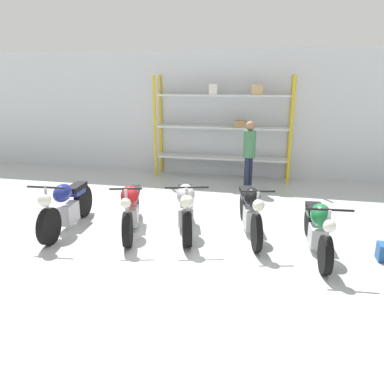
% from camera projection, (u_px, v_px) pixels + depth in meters
% --- Properties ---
extents(ground_plane, '(30.00, 30.00, 0.00)m').
position_uv_depth(ground_plane, '(187.00, 233.00, 7.05)').
color(ground_plane, '#B2B7B7').
extents(back_wall, '(30.00, 0.08, 3.60)m').
position_uv_depth(back_wall, '(224.00, 115.00, 10.93)').
color(back_wall, silver).
rests_on(back_wall, ground_plane).
extents(shelving_rack, '(3.90, 0.63, 2.90)m').
position_uv_depth(shelving_rack, '(224.00, 124.00, 10.64)').
color(shelving_rack, gold).
rests_on(shelving_rack, ground_plane).
extents(motorcycle_blue, '(0.69, 2.08, 1.04)m').
position_uv_depth(motorcycle_blue, '(67.00, 206.00, 7.14)').
color(motorcycle_blue, black).
rests_on(motorcycle_blue, ground_plane).
extents(motorcycle_red, '(0.80, 2.00, 1.04)m').
position_uv_depth(motorcycle_red, '(131.00, 207.00, 7.07)').
color(motorcycle_red, black).
rests_on(motorcycle_red, ground_plane).
extents(motorcycle_silver, '(0.88, 2.00, 1.06)m').
position_uv_depth(motorcycle_silver, '(186.00, 207.00, 7.06)').
color(motorcycle_silver, black).
rests_on(motorcycle_silver, ground_plane).
extents(motorcycle_black, '(0.71, 2.06, 1.05)m').
position_uv_depth(motorcycle_black, '(250.00, 209.00, 6.89)').
color(motorcycle_black, black).
rests_on(motorcycle_black, ground_plane).
extents(motorcycle_green, '(0.68, 2.04, 1.00)m').
position_uv_depth(motorcycle_green, '(318.00, 226.00, 6.17)').
color(motorcycle_green, black).
rests_on(motorcycle_green, ground_plane).
extents(person_browsing, '(0.42, 0.42, 1.78)m').
position_uv_depth(person_browsing, '(249.00, 150.00, 9.60)').
color(person_browsing, '#1E2338').
rests_on(person_browsing, ground_plane).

